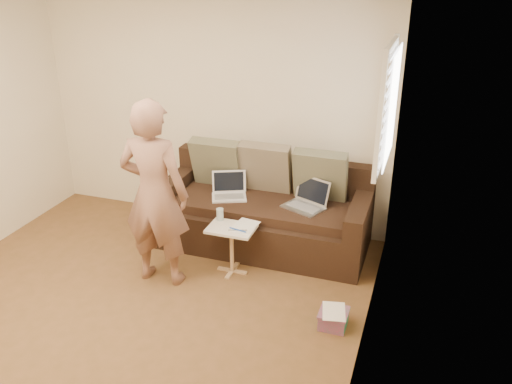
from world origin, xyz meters
TOP-DOWN VIEW (x-y plane):
  - floor at (0.00, 0.00)m, footprint 4.50×4.50m
  - ceiling at (0.00, 0.00)m, footprint 4.50×4.50m
  - wall_back at (0.00, 2.25)m, footprint 4.00×0.00m
  - wall_right at (2.00, 0.00)m, footprint 0.00×4.50m
  - window_blinds at (1.95, 1.50)m, footprint 0.12×0.88m
  - sofa at (0.75, 1.77)m, footprint 2.20×0.95m
  - pillow_left at (0.15, 1.98)m, footprint 0.55×0.29m
  - pillow_mid at (0.70, 2.01)m, footprint 0.55×0.27m
  - pillow_right at (1.30, 1.99)m, footprint 0.55×0.28m
  - laptop_silver at (1.20, 1.73)m, footprint 0.48×0.42m
  - laptop_white at (0.39, 1.71)m, footprint 0.43×0.38m
  - person at (0.03, 0.82)m, footprint 0.67×0.47m
  - side_table at (0.64, 1.15)m, footprint 0.45×0.31m
  - drinking_glass at (0.47, 1.26)m, footprint 0.07×0.07m
  - scissors at (0.72, 1.10)m, footprint 0.20×0.16m
  - paper_on_table at (0.75, 1.21)m, footprint 0.25×0.33m
  - striped_box at (1.75, 0.63)m, footprint 0.24×0.24m

SIDE VIEW (x-z plane):
  - floor at x=0.00m, z-range 0.00..0.00m
  - striped_box at x=1.75m, z-range 0.00..0.15m
  - side_table at x=0.64m, z-range 0.00..0.49m
  - sofa at x=0.75m, z-range 0.00..0.85m
  - paper_on_table at x=0.75m, z-range 0.49..0.50m
  - scissors at x=0.72m, z-range 0.49..0.51m
  - laptop_silver at x=1.20m, z-range 0.39..0.65m
  - laptop_white at x=0.39m, z-range 0.39..0.65m
  - drinking_glass at x=0.47m, z-range 0.49..0.61m
  - pillow_left at x=0.15m, z-range 0.51..1.07m
  - pillow_mid at x=0.70m, z-range 0.51..1.07m
  - pillow_right at x=1.30m, z-range 0.51..1.07m
  - person at x=0.03m, z-range 0.00..1.78m
  - wall_back at x=0.00m, z-range -0.70..3.30m
  - wall_right at x=2.00m, z-range -0.95..3.55m
  - window_blinds at x=1.95m, z-range 1.16..2.24m
  - ceiling at x=0.00m, z-range 2.60..2.60m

